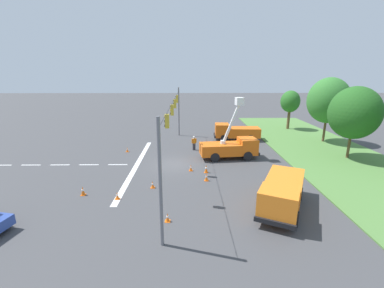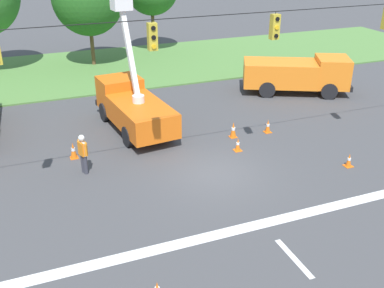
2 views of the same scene
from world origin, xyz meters
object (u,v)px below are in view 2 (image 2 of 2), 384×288
object	(u,v)px
traffic_cone_lane_edge_a	(233,130)
utility_truck_bucket_lift	(133,104)
utility_truck_support_near	(297,73)
traffic_cone_far_left	(73,150)
traffic_cone_mid_left	(349,160)
traffic_cone_lane_edge_b	(268,126)
traffic_cone_near_bucket	(238,145)
road_worker	(83,152)

from	to	relation	value
traffic_cone_lane_edge_a	utility_truck_bucket_lift	bearing A→B (deg)	145.34
utility_truck_support_near	traffic_cone_far_left	bearing A→B (deg)	-163.85
utility_truck_bucket_lift	traffic_cone_mid_left	world-z (taller)	utility_truck_bucket_lift
traffic_cone_lane_edge_b	traffic_cone_lane_edge_a	bearing A→B (deg)	176.89
traffic_cone_lane_edge_b	utility_truck_bucket_lift	bearing A→B (deg)	153.64
utility_truck_support_near	utility_truck_bucket_lift	bearing A→B (deg)	-170.79
traffic_cone_near_bucket	traffic_cone_lane_edge_b	distance (m)	2.76
traffic_cone_mid_left	road_worker	bearing A→B (deg)	161.42
traffic_cone_mid_left	traffic_cone_near_bucket	size ratio (longest dim) A/B	0.97
traffic_cone_near_bucket	traffic_cone_lane_edge_b	bearing A→B (deg)	29.55
utility_truck_support_near	traffic_cone_mid_left	bearing A→B (deg)	-110.28
utility_truck_support_near	traffic_cone_far_left	size ratio (longest dim) A/B	9.07
utility_truck_support_near	road_worker	size ratio (longest dim) A/B	3.96
traffic_cone_far_left	utility_truck_support_near	bearing A→B (deg)	16.15
road_worker	traffic_cone_far_left	world-z (taller)	road_worker
traffic_cone_lane_edge_a	road_worker	bearing A→B (deg)	-172.38
traffic_cone_far_left	traffic_cone_near_bucket	bearing A→B (deg)	-15.62
utility_truck_bucket_lift	utility_truck_support_near	size ratio (longest dim) A/B	0.96
utility_truck_bucket_lift	road_worker	world-z (taller)	utility_truck_bucket_lift
traffic_cone_mid_left	traffic_cone_lane_edge_b	xyz separation A→B (m)	(-1.42, 4.56, 0.05)
traffic_cone_lane_edge_a	traffic_cone_lane_edge_b	xyz separation A→B (m)	(1.92, -0.10, -0.06)
utility_truck_support_near	traffic_cone_near_bucket	xyz separation A→B (m)	(-7.32, -6.28, -0.96)
traffic_cone_mid_left	traffic_cone_near_bucket	bearing A→B (deg)	140.08
utility_truck_support_near	traffic_cone_lane_edge_b	world-z (taller)	utility_truck_support_near
traffic_cone_lane_edge_b	traffic_cone_near_bucket	bearing A→B (deg)	-150.45
utility_truck_bucket_lift	road_worker	distance (m)	5.14
traffic_cone_mid_left	traffic_cone_far_left	bearing A→B (deg)	154.78
utility_truck_support_near	traffic_cone_near_bucket	world-z (taller)	utility_truck_support_near
utility_truck_support_near	traffic_cone_far_left	world-z (taller)	utility_truck_support_near
traffic_cone_mid_left	traffic_cone_lane_edge_b	bearing A→B (deg)	107.25
road_worker	traffic_cone_mid_left	bearing A→B (deg)	-18.58
traffic_cone_near_bucket	traffic_cone_lane_edge_a	distance (m)	1.55
utility_truck_support_near	traffic_cone_mid_left	xyz separation A→B (m)	(-3.50, -9.47, -0.97)
traffic_cone_lane_edge_b	traffic_cone_far_left	bearing A→B (deg)	176.00
utility_truck_support_near	road_worker	bearing A→B (deg)	-157.97
traffic_cone_near_bucket	traffic_cone_lane_edge_a	world-z (taller)	traffic_cone_lane_edge_a
road_worker	traffic_cone_near_bucket	xyz separation A→B (m)	(7.06, -0.46, -0.69)
traffic_cone_lane_edge_a	traffic_cone_far_left	bearing A→B (deg)	175.79
utility_truck_bucket_lift	traffic_cone_far_left	bearing A→B (deg)	-144.93
utility_truck_bucket_lift	traffic_cone_mid_left	bearing A→B (deg)	-44.96
utility_truck_bucket_lift	road_worker	size ratio (longest dim) A/B	3.80
traffic_cone_lane_edge_b	traffic_cone_far_left	world-z (taller)	traffic_cone_far_left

